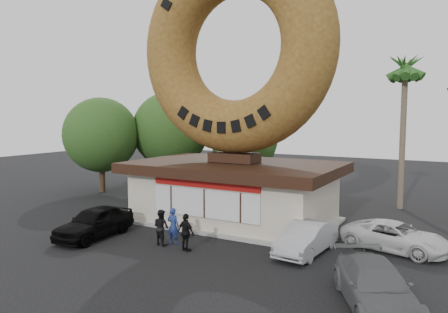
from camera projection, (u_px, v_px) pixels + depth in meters
ground at (169, 251)px, 18.96m from camera, size 90.00×90.00×0.00m
donut_shop at (234, 190)px, 23.96m from camera, size 11.20×7.20×3.80m
giant_donut at (235, 48)px, 23.23m from camera, size 11.18×2.85×11.18m
tree_west at (171, 130)px, 34.43m from camera, size 6.00×6.00×7.65m
tree_mid at (244, 139)px, 33.51m from camera, size 5.20×5.20×6.63m
tree_far at (101, 135)px, 32.72m from camera, size 5.60×5.60×7.14m
palm_near at (405, 73)px, 26.55m from camera, size 2.60×2.60×9.75m
street_lamp at (275, 133)px, 33.27m from camera, size 2.11×0.20×8.00m
person_left at (173, 226)px, 19.86m from camera, size 0.63×0.42×1.68m
person_center at (161, 227)px, 19.76m from camera, size 0.89×0.75×1.62m
person_right at (186, 232)px, 18.82m from camera, size 1.04×0.63×1.65m
car_black at (95, 222)px, 20.92m from camera, size 2.04×4.47×1.49m
car_silver at (307, 238)px, 18.55m from camera, size 1.71×4.12×1.33m
car_grey at (376, 286)px, 13.34m from camera, size 3.82×5.04×1.36m
car_white at (396, 237)px, 18.88m from camera, size 4.85×3.04×1.25m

